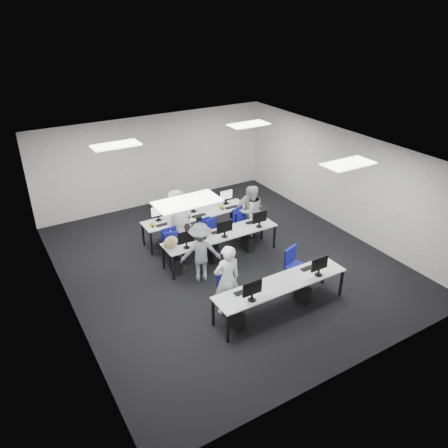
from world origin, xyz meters
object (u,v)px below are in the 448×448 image
chair_0 (229,297)px  chair_1 (296,274)px  student_2 (178,222)px  chair_5 (171,248)px  chair_6 (207,235)px  student_1 (251,211)px  chair_2 (173,251)px  student_0 (227,280)px  photographer (201,252)px  desk_front (281,285)px  student_3 (249,210)px  chair_7 (236,227)px  chair_4 (243,230)px  desk_mid (221,236)px  chair_3 (208,239)px

chair_0 → chair_1: bearing=4.9°
student_2 → chair_5: bearing=-177.5°
chair_1 → chair_6: 3.04m
chair_5 → student_1: (2.55, -0.07, 0.51)m
chair_2 → student_0: student_0 is taller
chair_1 → photographer: photographer is taller
chair_5 → student_0: 2.85m
desk_front → student_3: 3.72m
student_0 → student_3: (2.48, 2.88, -0.10)m
student_2 → student_3: (2.25, -0.07, -0.17)m
chair_1 → student_3: student_3 is taller
chair_2 → chair_7: bearing=10.5°
chair_5 → chair_4: bearing=8.6°
desk_mid → chair_5: bearing=147.0°
chair_3 → chair_7: bearing=4.3°
chair_7 → student_3: student_3 is taller
desk_front → student_0: 1.20m
chair_0 → student_0: student_0 is taller
desk_mid → chair_6: chair_6 is taller
desk_mid → student_3: 1.65m
desk_front → chair_5: (-1.14, 3.34, -0.41)m
desk_front → chair_1: bearing=32.2°
desk_front → chair_0: (-0.95, 0.64, -0.39)m
desk_front → chair_3: (-0.06, 3.25, -0.41)m
chair_0 → chair_1: chair_1 is taller
chair_6 → student_1: (1.35, -0.23, 0.52)m
chair_0 → chair_2: size_ratio=1.00×
student_2 → student_3: bearing=-25.0°
chair_1 → chair_4: (0.14, 2.61, -0.01)m
photographer → chair_0: bearing=110.0°
chair_3 → student_2: student_2 is taller
chair_5 → student_1: bearing=11.0°
desk_mid → chair_7: bearing=41.0°
desk_mid → chair_6: (0.06, 0.90, -0.42)m
chair_4 → chair_5: size_ratio=1.12×
student_3 → photographer: photographer is taller
chair_0 → chair_5: chair_0 is taller
student_1 → student_2: student_2 is taller
desk_mid → photographer: 1.11m
chair_7 → photographer: size_ratio=0.53×
chair_2 → chair_4: size_ratio=0.97×
chair_0 → photographer: (0.02, 1.36, 0.48)m
chair_1 → chair_2: (-2.11, 2.54, -0.02)m
chair_3 → desk_mid: bearing=-93.0°
chair_3 → chair_5: 1.09m
student_0 → student_3: size_ratio=1.14×
chair_1 → desk_front: bearing=-167.1°
student_3 → chair_1: bearing=-90.1°
chair_3 → student_1: student_1 is taller
chair_5 → student_2: bearing=38.4°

